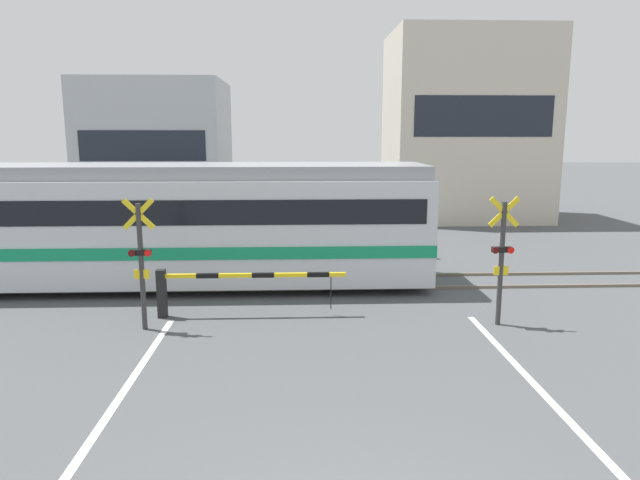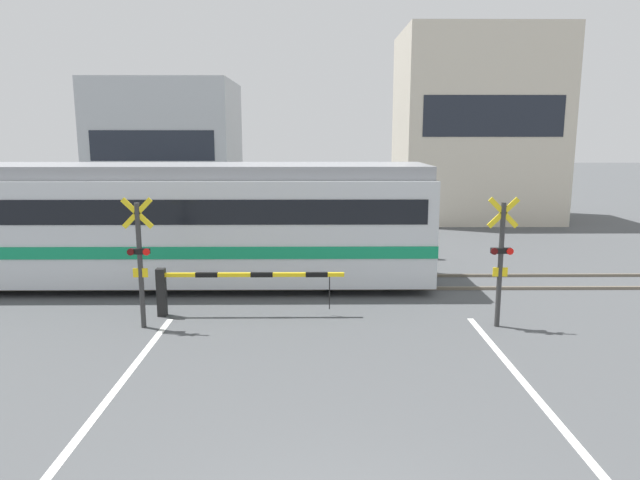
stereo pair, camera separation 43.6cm
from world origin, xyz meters
TOP-DOWN VIEW (x-y plane):
  - rail_track_near at (0.00, 10.53)m, footprint 50.00×0.10m
  - rail_track_far at (0.00, 11.97)m, footprint 50.00×0.10m
  - road_stripe_left at (-3.47, 2.02)m, footprint 0.14×12.04m
  - road_stripe_right at (3.47, 2.02)m, footprint 0.14×12.04m
  - commuter_train at (-4.28, 11.25)m, footprint 14.67×3.06m
  - crossing_barrier_near at (-2.54, 8.34)m, footprint 4.38×0.20m
  - crossing_barrier_far at (2.54, 14.50)m, footprint 4.38×0.20m
  - crossing_signal_left at (-3.92, 7.51)m, footprint 0.68×0.15m
  - crossing_signal_right at (3.92, 7.51)m, footprint 0.68×0.15m
  - pedestrian at (1.55, 17.83)m, footprint 0.38×0.22m
  - building_left_of_street at (-7.37, 23.98)m, footprint 6.60×5.66m
  - building_right_of_street at (7.82, 23.98)m, footprint 7.49×5.66m

SIDE VIEW (x-z plane):
  - road_stripe_left at x=-3.47m, z-range 0.00..0.01m
  - road_stripe_right at x=3.47m, z-range 0.00..0.01m
  - rail_track_near at x=0.00m, z-range 0.00..0.08m
  - rail_track_far at x=0.00m, z-range 0.00..0.08m
  - crossing_barrier_near at x=-2.54m, z-range 0.22..1.36m
  - crossing_barrier_far at x=2.54m, z-range 0.22..1.36m
  - pedestrian at x=1.55m, z-range 0.13..1.80m
  - crossing_signal_left at x=-3.92m, z-range 0.14..3.03m
  - crossing_signal_right at x=3.92m, z-range 0.14..3.03m
  - commuter_train at x=-4.28m, z-range 0.12..3.51m
  - building_left_of_street at x=-7.37m, z-range 0.00..6.73m
  - building_right_of_street at x=7.82m, z-range 0.00..9.08m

